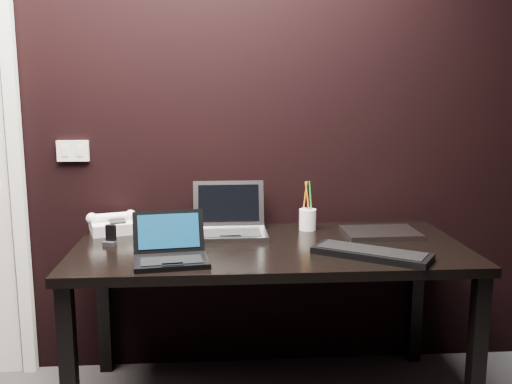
{
  "coord_description": "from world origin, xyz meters",
  "views": [
    {
      "loc": [
        0.07,
        -1.01,
        1.41
      ],
      "look_at": [
        0.24,
        1.35,
        0.98
      ],
      "focal_mm": 40.0,
      "sensor_mm": 36.0,
      "label": 1
    }
  ],
  "objects": [
    {
      "name": "desk_phone",
      "position": [
        -0.43,
        1.66,
        0.78
      ],
      "size": [
        0.24,
        0.23,
        0.11
      ],
      "color": "white",
      "rests_on": "desk"
    },
    {
      "name": "closed_laptop",
      "position": [
        0.83,
        1.53,
        0.75
      ],
      "size": [
        0.34,
        0.25,
        0.02
      ],
      "color": "#99999F",
      "rests_on": "desk"
    },
    {
      "name": "ext_keyboard",
      "position": [
        0.7,
        1.19,
        0.75
      ],
      "size": [
        0.48,
        0.4,
        0.03
      ],
      "color": "black",
      "rests_on": "desk"
    },
    {
      "name": "desk",
      "position": [
        0.3,
        1.4,
        0.66
      ],
      "size": [
        1.7,
        0.8,
        0.74
      ],
      "color": "black",
      "rests_on": "ground"
    },
    {
      "name": "netbook",
      "position": [
        -0.12,
        1.18,
        0.78
      ],
      "size": [
        0.32,
        0.29,
        0.18
      ],
      "color": "black",
      "rests_on": "desk"
    },
    {
      "name": "mobile_phone",
      "position": [
        -0.4,
        1.44,
        0.77
      ],
      "size": [
        0.06,
        0.06,
        0.09
      ],
      "color": "black",
      "rests_on": "desk"
    },
    {
      "name": "wall_back",
      "position": [
        0.0,
        1.8,
        1.3
      ],
      "size": [
        4.0,
        0.0,
        4.0
      ],
      "primitive_type": "plane",
      "rotation": [
        1.57,
        0.0,
        0.0
      ],
      "color": "black",
      "rests_on": "ground"
    },
    {
      "name": "silver_laptop",
      "position": [
        0.13,
        1.59,
        0.78
      ],
      "size": [
        0.34,
        0.31,
        0.24
      ],
      "color": "#A4A5AA",
      "rests_on": "desk"
    },
    {
      "name": "pen_cup",
      "position": [
        0.51,
        1.66,
        0.8
      ],
      "size": [
        0.09,
        0.09,
        0.24
      ],
      "color": "white",
      "rests_on": "desk"
    },
    {
      "name": "wall_switch",
      "position": [
        -0.62,
        1.79,
        1.12
      ],
      "size": [
        0.15,
        0.02,
        0.1
      ],
      "color": "silver",
      "rests_on": "wall_back"
    }
  ]
}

